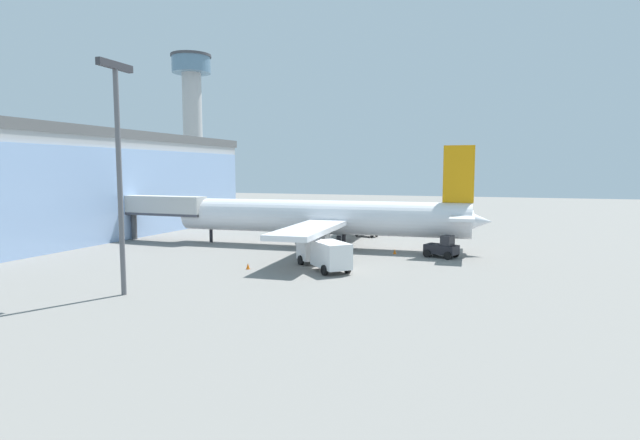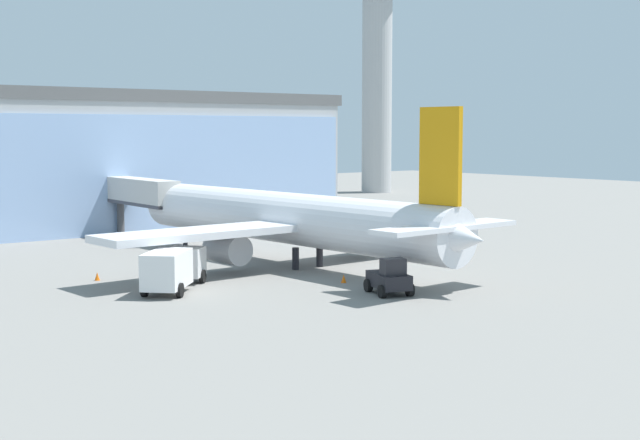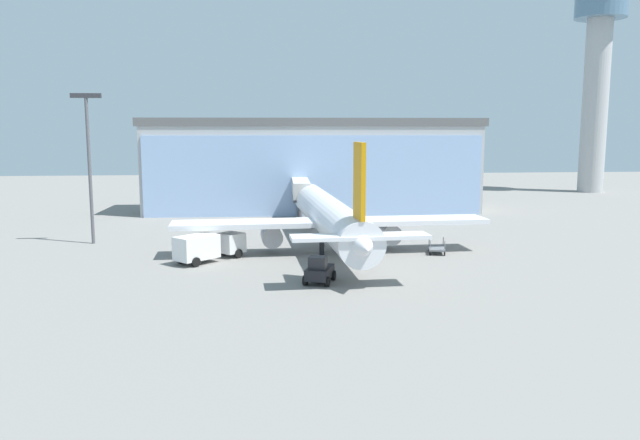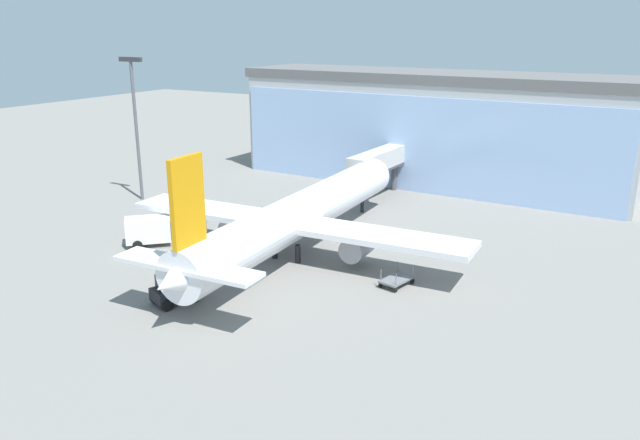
# 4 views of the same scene
# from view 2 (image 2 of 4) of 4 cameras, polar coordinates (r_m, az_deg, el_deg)

# --- Properties ---
(ground) EXTENTS (240.00, 240.00, 0.00)m
(ground) POSITION_cam_2_polar(r_m,az_deg,el_deg) (60.43, 3.86, -3.82)
(ground) COLOR gray
(terminal_building) EXTENTS (50.94, 14.14, 14.07)m
(terminal_building) POSITION_cam_2_polar(r_m,az_deg,el_deg) (94.25, -13.21, 3.76)
(terminal_building) COLOR #AFAFAF
(terminal_building) RESTS_ON ground
(jet_bridge) EXTENTS (2.65, 11.93, 5.67)m
(jet_bridge) POSITION_cam_2_polar(r_m,az_deg,el_deg) (83.40, -11.47, 1.67)
(jet_bridge) COLOR beige
(jet_bridge) RESTS_ON ground
(control_tower) EXTENTS (10.20, 10.20, 38.21)m
(control_tower) POSITION_cam_2_polar(r_m,az_deg,el_deg) (147.09, 3.68, 11.01)
(control_tower) COLOR #AFAFAF
(control_tower) RESTS_ON ground
(airplane) EXTENTS (32.16, 37.45, 11.48)m
(airplane) POSITION_cam_2_polar(r_m,az_deg,el_deg) (66.49, -1.94, 0.07)
(airplane) COLOR silver
(airplane) RESTS_ON ground
(catering_truck) EXTENTS (6.78, 6.66, 2.65)m
(catering_truck) POSITION_cam_2_polar(r_m,az_deg,el_deg) (56.77, -9.37, -3.01)
(catering_truck) COLOR silver
(catering_truck) RESTS_ON ground
(baggage_cart) EXTENTS (2.17, 3.08, 1.50)m
(baggage_cart) POSITION_cam_2_polar(r_m,az_deg,el_deg) (71.81, 6.09, -1.92)
(baggage_cart) COLOR slate
(baggage_cart) RESTS_ON ground
(pushback_tug) EXTENTS (3.03, 3.62, 2.30)m
(pushback_tug) POSITION_cam_2_polar(r_m,az_deg,el_deg) (54.91, 4.48, -3.76)
(pushback_tug) COLOR black
(pushback_tug) RESTS_ON ground
(safety_cone_nose) EXTENTS (0.36, 0.36, 0.55)m
(safety_cone_nose) POSITION_cam_2_polar(r_m,az_deg,el_deg) (59.02, 1.53, -3.77)
(safety_cone_nose) COLOR orange
(safety_cone_nose) RESTS_ON ground
(safety_cone_wingtip) EXTENTS (0.36, 0.36, 0.55)m
(safety_cone_wingtip) POSITION_cam_2_polar(r_m,az_deg,el_deg) (61.75, -14.07, -3.52)
(safety_cone_wingtip) COLOR orange
(safety_cone_wingtip) RESTS_ON ground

